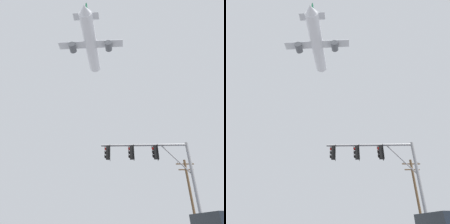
# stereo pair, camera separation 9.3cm
# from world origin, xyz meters

# --- Properties ---
(signal_pole_near) EXTENTS (6.02, 0.59, 6.22)m
(signal_pole_near) POSITION_xyz_m (2.25, 7.84, 4.82)
(signal_pole_near) COLOR gray
(signal_pole_near) RESTS_ON ground
(utility_pole) EXTENTS (2.20, 0.28, 8.39)m
(utility_pole) POSITION_xyz_m (8.58, 18.92, 4.49)
(utility_pole) COLOR brown
(utility_pole) RESTS_ON ground
(airplane) EXTENTS (20.23, 26.19, 7.14)m
(airplane) POSITION_xyz_m (-6.83, 37.69, 51.09)
(airplane) COLOR white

